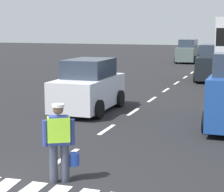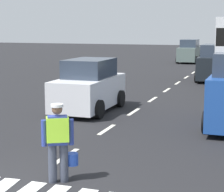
{
  "view_description": "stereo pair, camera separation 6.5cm",
  "coord_description": "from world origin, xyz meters",
  "px_view_note": "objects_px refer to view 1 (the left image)",
  "views": [
    {
      "loc": [
        4.46,
        -6.63,
        3.23
      ],
      "look_at": [
        0.19,
        5.68,
        1.1
      ],
      "focal_mm": 68.04,
      "sensor_mm": 36.0,
      "label": 1
    },
    {
      "loc": [
        4.52,
        -6.61,
        3.23
      ],
      "look_at": [
        0.19,
        5.68,
        1.1
      ],
      "focal_mm": 68.04,
      "sensor_mm": 36.0,
      "label": 2
    }
  ],
  "objects_px": {
    "road_worker": "(60,139)",
    "car_oncoming_lead": "(89,87)",
    "car_outgoing_far": "(214,64)",
    "car_oncoming_third": "(188,52)"
  },
  "relations": [
    {
      "from": "car_oncoming_lead",
      "to": "car_outgoing_far",
      "type": "bearing_deg",
      "value": 72.17
    },
    {
      "from": "car_oncoming_third",
      "to": "car_oncoming_lead",
      "type": "xyz_separation_m",
      "value": [
        0.0,
        -23.83,
        -0.04
      ]
    },
    {
      "from": "car_oncoming_third",
      "to": "car_oncoming_lead",
      "type": "bearing_deg",
      "value": -89.99
    },
    {
      "from": "car_outgoing_far",
      "to": "car_oncoming_third",
      "type": "height_order",
      "value": "car_outgoing_far"
    },
    {
      "from": "road_worker",
      "to": "car_oncoming_lead",
      "type": "xyz_separation_m",
      "value": [
        -2.34,
        7.29,
        0.0
      ]
    },
    {
      "from": "car_outgoing_far",
      "to": "car_oncoming_third",
      "type": "relative_size",
      "value": 1.06
    },
    {
      "from": "road_worker",
      "to": "car_oncoming_lead",
      "type": "bearing_deg",
      "value": 107.78
    },
    {
      "from": "road_worker",
      "to": "car_outgoing_far",
      "type": "relative_size",
      "value": 0.39
    },
    {
      "from": "car_outgoing_far",
      "to": "car_oncoming_lead",
      "type": "xyz_separation_m",
      "value": [
        -3.61,
        -11.23,
        -0.09
      ]
    },
    {
      "from": "road_worker",
      "to": "car_oncoming_third",
      "type": "distance_m",
      "value": 31.21
    }
  ]
}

